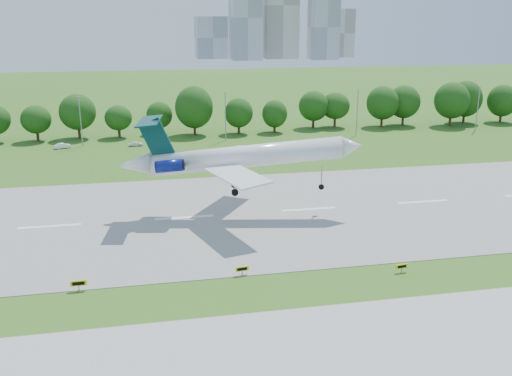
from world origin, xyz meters
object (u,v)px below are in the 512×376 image
object	(u,v)px
taxi_sign_left	(79,283)
service_vehicle_b	(136,144)
service_vehicle_a	(63,146)
airliner	(235,157)

from	to	relation	value
taxi_sign_left	service_vehicle_b	world-z (taller)	taxi_sign_left
service_vehicle_a	service_vehicle_b	xyz separation A→B (m)	(17.11, -0.85, -0.06)
service_vehicle_a	service_vehicle_b	distance (m)	17.13
taxi_sign_left	service_vehicle_b	size ratio (longest dim) A/B	0.52
airliner	service_vehicle_b	bearing A→B (deg)	113.89
taxi_sign_left	service_vehicle_b	distance (m)	77.64
service_vehicle_b	service_vehicle_a	bearing A→B (deg)	84.85
taxi_sign_left	service_vehicle_a	world-z (taller)	service_vehicle_a
airliner	service_vehicle_a	distance (m)	64.91
airliner	service_vehicle_b	xyz separation A→B (m)	(-15.42, 54.65, -8.76)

